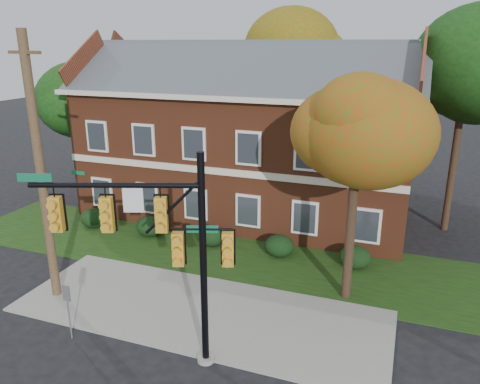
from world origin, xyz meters
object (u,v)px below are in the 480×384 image
(hedge_left, at_px, (149,226))
(tree_left_rear, at_px, (89,94))
(hedge_far_left, at_px, (93,218))
(tree_right_rear, at_px, (473,76))
(hedge_far_right, at_px, (355,257))
(utility_pole, at_px, (41,172))
(hedge_center, at_px, (211,236))
(traffic_signal, at_px, (161,238))
(apartment_building, at_px, (247,129))
(hedge_right, at_px, (279,246))
(tree_far_rear, at_px, (304,55))
(sign_post, at_px, (68,303))
(tree_near_right, at_px, (364,132))

(hedge_left, relative_size, tree_left_rear, 0.16)
(hedge_far_left, xyz_separation_m, tree_right_rear, (18.31, 6.11, 7.60))
(hedge_far_right, height_order, utility_pole, utility_pole)
(tree_left_rear, distance_m, tree_right_rear, 21.19)
(hedge_left, height_order, hedge_center, same)
(traffic_signal, bearing_deg, hedge_far_right, 41.62)
(apartment_building, relative_size, hedge_right, 13.43)
(hedge_far_right, xyz_separation_m, traffic_signal, (-4.76, -8.61, 3.71))
(hedge_right, distance_m, tree_right_rear, 12.50)
(hedge_right, relative_size, hedge_far_right, 1.00)
(apartment_building, distance_m, utility_pole, 12.43)
(hedge_left, distance_m, tree_far_rear, 16.25)
(hedge_far_right, height_order, sign_post, sign_post)
(apartment_building, xyz_separation_m, tree_near_right, (7.22, -8.09, 1.68))
(apartment_building, height_order, hedge_far_left, apartment_building)
(tree_right_rear, relative_size, traffic_signal, 1.56)
(hedge_right, distance_m, tree_near_right, 7.72)
(hedge_right, relative_size, utility_pole, 0.14)
(tree_left_rear, bearing_deg, hedge_far_left, -56.58)
(hedge_far_left, relative_size, hedge_left, 1.00)
(tree_near_right, relative_size, traffic_signal, 1.26)
(tree_right_rear, relative_size, sign_post, 5.21)
(hedge_far_left, xyz_separation_m, tree_left_rear, (-2.73, 4.14, 6.16))
(hedge_left, xyz_separation_m, sign_post, (2.09, -8.70, 0.86))
(utility_pole, height_order, sign_post, utility_pole)
(tree_near_right, distance_m, utility_pole, 11.81)
(hedge_far_right, height_order, traffic_signal, traffic_signal)
(tree_near_right, relative_size, sign_post, 4.21)
(tree_far_rear, relative_size, sign_post, 5.65)
(hedge_center, xyz_separation_m, hedge_far_right, (7.00, 0.00, 0.00))
(hedge_center, height_order, traffic_signal, traffic_signal)
(hedge_center, height_order, tree_left_rear, tree_left_rear)
(hedge_far_right, bearing_deg, hedge_right, 180.00)
(hedge_far_right, relative_size, sign_post, 0.69)
(hedge_center, distance_m, traffic_signal, 9.63)
(hedge_right, height_order, traffic_signal, traffic_signal)
(hedge_center, distance_m, hedge_right, 3.50)
(tree_right_rear, distance_m, sign_post, 20.65)
(hedge_far_left, height_order, traffic_signal, traffic_signal)
(hedge_far_left, xyz_separation_m, utility_pole, (3.13, -6.56, 4.62))
(traffic_signal, height_order, utility_pole, utility_pole)
(hedge_left, bearing_deg, traffic_signal, -56.31)
(hedge_far_left, relative_size, hedge_right, 1.00)
(hedge_far_right, distance_m, sign_post, 12.13)
(hedge_left, relative_size, sign_post, 0.69)
(apartment_building, relative_size, tree_right_rear, 1.77)
(hedge_far_left, height_order, sign_post, sign_post)
(tree_near_right, height_order, traffic_signal, tree_near_right)
(hedge_far_left, bearing_deg, tree_right_rear, 18.45)
(hedge_right, height_order, utility_pole, utility_pole)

